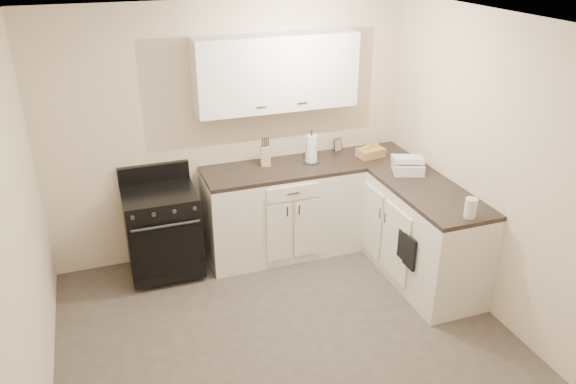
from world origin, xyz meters
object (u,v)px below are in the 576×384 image
object	(u,v)px
wicker_basket	(371,152)
paper_towel	(311,149)
knife_block	(266,156)
stove	(163,231)
countertop_grill	(408,167)

from	to	relation	value
wicker_basket	paper_towel	bearing A→B (deg)	174.40
knife_block	wicker_basket	size ratio (longest dim) A/B	0.75
stove	wicker_basket	bearing A→B (deg)	-0.09
paper_towel	countertop_grill	size ratio (longest dim) A/B	1.01
countertop_grill	stove	bearing A→B (deg)	-171.16
knife_block	paper_towel	distance (m)	0.46
stove	paper_towel	bearing A→B (deg)	2.20
paper_towel	wicker_basket	world-z (taller)	paper_towel
wicker_basket	countertop_grill	distance (m)	0.51
stove	paper_towel	world-z (taller)	paper_towel
knife_block	countertop_grill	bearing A→B (deg)	-14.96
wicker_basket	knife_block	bearing A→B (deg)	173.18
wicker_basket	countertop_grill	bearing A→B (deg)	-73.56
paper_towel	stove	bearing A→B (deg)	-177.80
knife_block	wicker_basket	xyz separation A→B (m)	(1.09, -0.13, -0.06)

